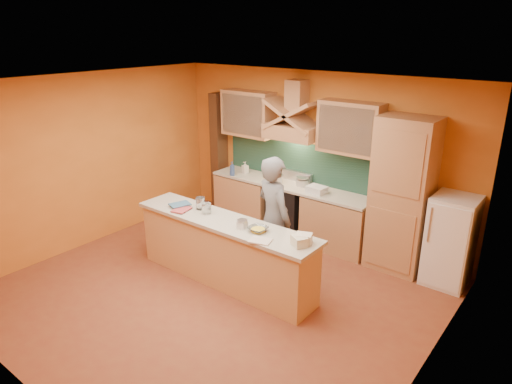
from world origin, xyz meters
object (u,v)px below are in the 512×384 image
Objects in this scene: kitchen_scale at (242,225)px; mixing_bowl at (258,229)px; fridge at (450,241)px; person at (274,218)px; stove at (289,209)px.

kitchen_scale is 0.46× the size of mixing_bowl.
mixing_bowl is at bearing -135.16° from fridge.
fridge is 0.72× the size of person.
stove is 2.10m from kitchen_scale.
stove is at bearing 112.54° from mixing_bowl.
fridge is at bearing 35.54° from kitchen_scale.
kitchen_scale is at bearing -73.93° from stove.
person is at bearing -64.50° from stove.
person reaches higher than kitchen_scale.
person is (0.64, -1.35, 0.45)m from stove.
stove is at bearing 99.34° from kitchen_scale.
fridge is at bearing 0.00° from stove.
mixing_bowl is (0.15, -0.55, 0.07)m from person.
fridge reaches higher than kitchen_scale.
kitchen_scale reaches higher than mixing_bowl.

